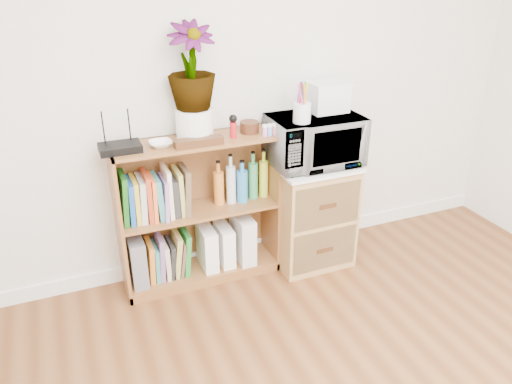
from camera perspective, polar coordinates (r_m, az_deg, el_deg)
skirting_board at (r=3.57m, az=-1.41°, el=-6.35°), size 4.00×0.02×0.10m
bookshelf at (r=3.15m, az=-6.54°, el=-2.26°), size 1.00×0.30×0.95m
wicker_unit at (r=3.40m, az=6.16°, el=-2.43°), size 0.50×0.45×0.70m
microwave at (r=3.18m, az=6.69°, el=5.89°), size 0.57×0.39×0.31m
pen_cup at (r=2.99m, az=5.28°, el=9.00°), size 0.11×0.11×0.12m
small_appliance at (r=3.22m, az=8.12°, el=10.74°), size 0.23×0.20×0.19m
router at (r=2.86m, az=-15.28°, el=4.90°), size 0.23×0.15×0.04m
white_bowl at (r=2.88m, az=-10.85°, el=5.43°), size 0.13×0.13×0.03m
plant_pot at (r=2.95m, az=-7.04°, el=7.73°), size 0.22×0.22×0.18m
potted_plant at (r=2.87m, az=-7.41°, el=14.06°), size 0.27×0.27×0.48m
trinket_box at (r=2.86m, az=-6.54°, el=5.70°), size 0.28×0.07×0.05m
kokeshi_doll at (r=2.97m, az=-2.62°, el=7.11°), size 0.04×0.04×0.09m
wooden_bowl at (r=3.06m, az=-0.76°, el=7.44°), size 0.12×0.12×0.07m
paint_jars at (r=3.01m, az=1.59°, el=6.94°), size 0.10×0.04×0.05m
file_box at (r=3.21m, az=-13.49°, el=-7.48°), size 0.09×0.25×0.31m
magazine_holder_left at (r=3.28m, az=-5.61°, el=-6.30°), size 0.09×0.23×0.28m
magazine_holder_mid at (r=3.31m, az=-3.63°, el=-6.01°), size 0.08×0.21×0.27m
magazine_holder_right at (r=3.33m, az=-1.53°, el=-5.19°), size 0.10×0.26×0.32m
cookbooks at (r=3.03m, az=-11.49°, el=-0.42°), size 0.41×0.20×0.30m
liquor_bottles at (r=3.15m, az=-1.63°, el=1.44°), size 0.37×0.07×0.32m
lower_books at (r=3.24m, az=-10.04°, el=-7.23°), size 0.28×0.19×0.29m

